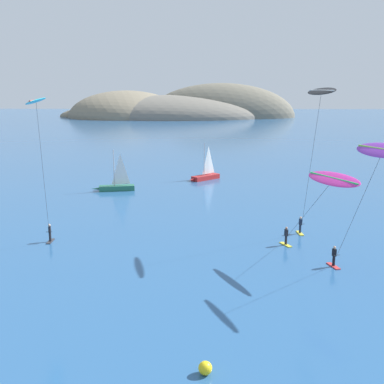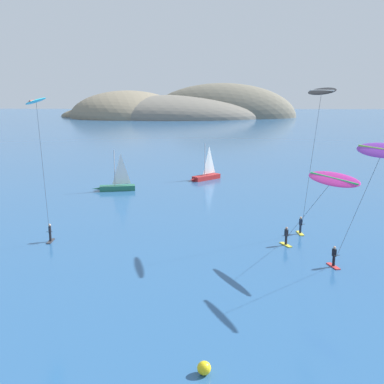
{
  "view_description": "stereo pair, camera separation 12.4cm",
  "coord_description": "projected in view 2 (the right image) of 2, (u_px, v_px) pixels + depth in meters",
  "views": [
    {
      "loc": [
        9.68,
        -12.69,
        14.05
      ],
      "look_at": [
        8.89,
        27.42,
        5.23
      ],
      "focal_mm": 45.0,
      "sensor_mm": 36.0,
      "label": 1
    },
    {
      "loc": [
        9.8,
        -12.69,
        14.05
      ],
      "look_at": [
        8.89,
        27.42,
        5.23
      ],
      "focal_mm": 45.0,
      "sensor_mm": 36.0,
      "label": 2
    }
  ],
  "objects": [
    {
      "name": "marker_buoy",
      "position": [
        204.0,
        368.0,
        23.91
      ],
      "size": [
        0.7,
        0.7,
        0.7
      ],
      "primitive_type": "sphere",
      "color": "yellow",
      "rests_on": "ground"
    },
    {
      "name": "kitesurfer_cyan",
      "position": [
        37.0,
        112.0,
        39.63
      ],
      "size": [
        2.35,
        6.32,
        13.24
      ],
      "color": "#2D2D33",
      "rests_on": "ground"
    },
    {
      "name": "kitesurfer_purple",
      "position": [
        378.0,
        160.0,
        32.78
      ],
      "size": [
        3.73,
        7.27,
        10.35
      ],
      "color": "red",
      "rests_on": "ground"
    },
    {
      "name": "kitesurfer_magenta",
      "position": [
        330.0,
        183.0,
        37.35
      ],
      "size": [
        4.91,
        8.8,
        7.55
      ],
      "color": "yellow",
      "rests_on": "ground"
    },
    {
      "name": "sailboat_near",
      "position": [
        115.0,
        186.0,
        66.3
      ],
      "size": [
        5.97,
        2.32,
        5.7
      ],
      "color": "#23664C",
      "rests_on": "ground"
    },
    {
      "name": "sailboat_far",
      "position": [
        205.0,
        176.0,
        73.93
      ],
      "size": [
        5.0,
        4.77,
        5.7
      ],
      "color": "#B22323",
      "rests_on": "ground"
    },
    {
      "name": "headland_island",
      "position": [
        172.0,
        117.0,
        225.85
      ],
      "size": [
        111.63,
        55.43,
        31.4
      ],
      "color": "slate",
      "rests_on": "ground"
    },
    {
      "name": "kitesurfer_black",
      "position": [
        319.0,
        105.0,
        41.74
      ],
      "size": [
        2.37,
        6.02,
        14.05
      ],
      "color": "yellow",
      "rests_on": "ground"
    }
  ]
}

